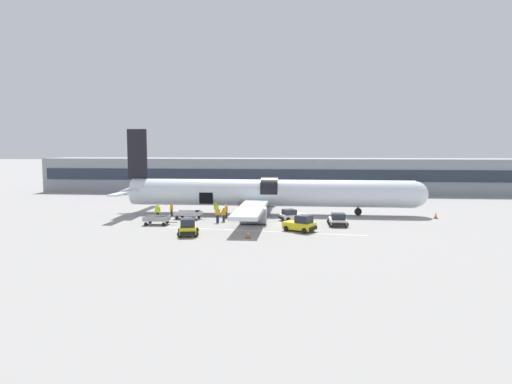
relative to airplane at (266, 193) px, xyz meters
The scene contains 19 objects.
ground_plane 7.40m from the airplane, 61.52° to the right, with size 500.00×500.00×0.00m, color gray.
apron_marking_line 11.94m from the airplane, 92.39° to the right, with size 22.65×3.14×0.01m.
terminal_strip 28.67m from the airplane, 83.39° to the left, with size 93.92×9.73×6.30m.
airplane is the anchor object (origin of this frame).
baggage_tug_lead 11.64m from the airplane, 42.98° to the right, with size 2.21×3.10×1.40m.
baggage_tug_mid 12.48m from the airplane, 68.90° to the right, with size 3.54×2.96×1.67m.
baggage_tug_rear 16.01m from the airplane, 113.09° to the right, with size 2.47×3.43×1.67m.
baggage_tug_spare 6.30m from the airplane, 54.52° to the right, with size 3.41×2.79×1.31m.
baggage_cart_loading 10.09m from the airplane, 150.24° to the right, with size 4.02×2.28×1.06m.
baggage_cart_queued 14.50m from the airplane, 140.23° to the right, with size 3.67×2.08×1.10m.
ground_crew_loader_a 6.53m from the airplane, 157.29° to the right, with size 0.62×0.49×1.79m.
ground_crew_loader_b 7.77m from the airplane, 124.15° to the right, with size 0.54×0.42×1.55m.
ground_crew_driver 8.73m from the airplane, 123.92° to the right, with size 0.58×0.58×1.81m.
ground_crew_supervisor 11.77m from the airplane, 165.24° to the right, with size 0.47×0.55×1.58m.
ground_crew_helper 13.52m from the airplane, 153.49° to the right, with size 0.65×0.47×1.86m.
ground_crew_marshal 6.06m from the airplane, 138.78° to the right, with size 0.40×0.57×1.65m.
suitcase_on_tarmac_upright 10.69m from the airplane, 136.53° to the right, with size 0.37×0.25×0.61m.
safety_cone_nose 20.49m from the airplane, ahead, with size 0.52×0.52×0.78m.
safety_cone_engine_left 15.46m from the airplane, 91.48° to the right, with size 0.48×0.48×0.79m.
Camera 1 is at (1.26, -50.59, 8.41)m, focal length 32.00 mm.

